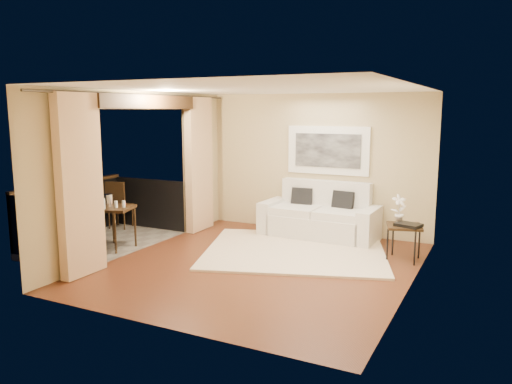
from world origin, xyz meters
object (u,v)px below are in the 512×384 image
Objects in this scene: sofa at (320,218)px; bistro_table at (113,212)px; balcony_chair_far at (118,201)px; ice_bucket at (108,200)px; balcony_chair_near at (91,211)px; orchid at (399,208)px; side_table at (404,229)px.

bistro_table is at bearing -140.03° from sofa.
balcony_chair_far is 4.87× the size of ice_bucket.
ice_bucket is (0.61, -0.20, 0.29)m from balcony_chair_near.
ice_bucket is at bearing -160.53° from orchid.
bistro_table is at bearing -18.09° from ice_bucket.
orchid is 2.30× the size of ice_bucket.
ice_bucket is at bearing -162.84° from side_table.
balcony_chair_far is (-0.95, 1.15, -0.09)m from bistro_table.
orchid reaches higher than side_table.
balcony_chair_near is (-5.29, -1.45, -0.26)m from orchid.
bistro_table is 3.94× the size of ice_bucket.
balcony_chair_far is at bearing 129.33° from bistro_table.
bistro_table is at bearing -23.82° from balcony_chair_near.
ice_bucket is at bearing -23.83° from balcony_chair_near.
sofa is at bearing 23.72° from balcony_chair_near.
bistro_table is 0.81× the size of balcony_chair_far.
sofa is 10.97× the size of ice_bucket.
side_table is 0.36m from orchid.
sofa reaches higher than orchid.
bistro_table is (-4.51, -1.70, -0.15)m from orchid.
balcony_chair_far is 0.92m from balcony_chair_near.
ice_bucket is at bearing -142.12° from sofa.
ice_bucket is at bearing 113.19° from balcony_chair_far.
balcony_chair_far is at bearing -161.54° from sofa.
side_table is 4.89m from bistro_table.
sofa is 2.79× the size of bistro_table.
balcony_chair_near is (-3.72, -2.10, 0.17)m from sofa.
sofa reaches higher than balcony_chair_near.
side_table is (1.69, -0.82, 0.15)m from sofa.
orchid is 0.59× the size of bistro_table.
side_table is at bearing -24.33° from sofa.
balcony_chair_near is 0.71m from ice_bucket.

